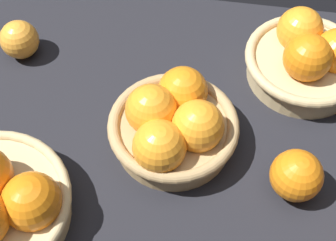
% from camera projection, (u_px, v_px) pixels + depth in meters
% --- Properties ---
extents(market_tray, '(0.84, 0.72, 0.03)m').
position_uv_depth(market_tray, '(172.00, 151.00, 0.78)').
color(market_tray, black).
rests_on(market_tray, ground).
extents(basket_far_right, '(0.21, 0.21, 0.11)m').
position_uv_depth(basket_far_right, '(308.00, 58.00, 0.82)').
color(basket_far_right, tan).
rests_on(basket_far_right, market_tray).
extents(basket_center, '(0.21, 0.21, 0.11)m').
position_uv_depth(basket_center, '(174.00, 124.00, 0.74)').
color(basket_center, tan).
rests_on(basket_center, market_tray).
extents(loose_orange_front_gap, '(0.08, 0.08, 0.08)m').
position_uv_depth(loose_orange_front_gap, '(296.00, 175.00, 0.70)').
color(loose_orange_front_gap, orange).
rests_on(loose_orange_front_gap, market_tray).
extents(loose_orange_side_gap, '(0.07, 0.07, 0.07)m').
position_uv_depth(loose_orange_side_gap, '(19.00, 40.00, 0.86)').
color(loose_orange_side_gap, '#F49E33').
rests_on(loose_orange_side_gap, market_tray).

